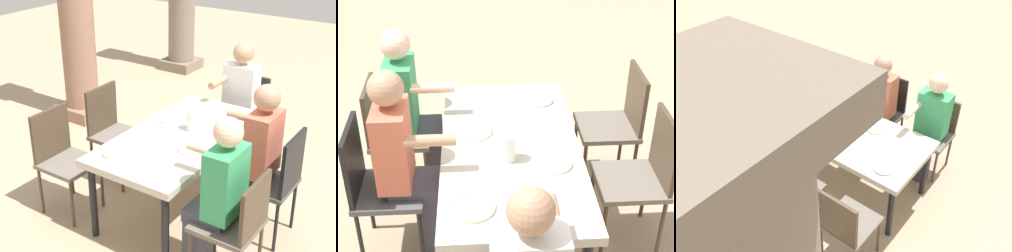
{
  "view_description": "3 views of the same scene",
  "coord_description": "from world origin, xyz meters",
  "views": [
    {
      "loc": [
        -3.19,
        -2.03,
        2.58
      ],
      "look_at": [
        -0.07,
        0.09,
        0.82
      ],
      "focal_mm": 52.17,
      "sensor_mm": 36.0,
      "label": 1
    },
    {
      "loc": [
        2.77,
        -0.21,
        2.61
      ],
      "look_at": [
        -0.06,
        -0.03,
        0.85
      ],
      "focal_mm": 56.62,
      "sensor_mm": 36.0,
      "label": 2
    },
    {
      "loc": [
        -1.82,
        2.46,
        3.1
      ],
      "look_at": [
        0.1,
        -0.04,
        0.74
      ],
      "focal_mm": 38.82,
      "sensor_mm": 36.0,
      "label": 3
    }
  ],
  "objects": [
    {
      "name": "dining_table",
      "position": [
        0.0,
        0.0,
        0.67
      ],
      "size": [
        1.69,
        0.87,
        0.73
      ],
      "color": "beige",
      "rests_on": "ground"
    },
    {
      "name": "spoon_2",
      "position": [
        0.35,
        0.25,
        0.73
      ],
      "size": [
        0.03,
        0.17,
        0.01
      ],
      "primitive_type": "cube",
      "rotation": [
        0.0,
        0.0,
        0.07
      ],
      "color": "silver",
      "rests_on": "dining_table"
    },
    {
      "name": "fork_1",
      "position": [
        -0.34,
        -0.24,
        0.73
      ],
      "size": [
        0.04,
        0.17,
        0.01
      ],
      "primitive_type": "cube",
      "rotation": [
        0.0,
        0.0,
        -0.12
      ],
      "color": "silver",
      "rests_on": "dining_table"
    },
    {
      "name": "chair_west_south",
      "position": [
        -0.6,
        -0.85,
        0.53
      ],
      "size": [
        0.44,
        0.44,
        0.9
      ],
      "color": "#6A6158",
      "rests_on": "ground"
    },
    {
      "name": "water_pitcher",
      "position": [
        0.13,
        -0.03,
        0.81
      ],
      "size": [
        0.11,
        0.11,
        0.18
      ],
      "color": "white",
      "rests_on": "dining_table"
    },
    {
      "name": "spoon_0",
      "position": [
        -0.44,
        0.24,
        0.73
      ],
      "size": [
        0.03,
        0.17,
        0.01
      ],
      "primitive_type": "cube",
      "rotation": [
        0.0,
        0.0,
        0.09
      ],
      "color": "silver",
      "rests_on": "dining_table"
    },
    {
      "name": "diner_guest_third",
      "position": [
        -0.6,
        -0.68,
        0.7
      ],
      "size": [
        0.35,
        0.49,
        1.3
      ],
      "color": "#3F3F4C",
      "rests_on": "ground"
    },
    {
      "name": "fork_3",
      "position": [
        0.43,
        -0.25,
        0.73
      ],
      "size": [
        0.02,
        0.17,
        0.01
      ],
      "primitive_type": "cube",
      "rotation": [
        0.0,
        0.0,
        -0.01
      ],
      "color": "silver",
      "rests_on": "dining_table"
    },
    {
      "name": "plate_2",
      "position": [
        0.2,
        0.25,
        0.74
      ],
      "size": [
        0.22,
        0.22,
        0.02
      ],
      "color": "white",
      "rests_on": "dining_table"
    },
    {
      "name": "plate_1",
      "position": [
        -0.19,
        -0.24,
        0.74
      ],
      "size": [
        0.26,
        0.26,
        0.02
      ],
      "color": "white",
      "rests_on": "dining_table"
    },
    {
      "name": "diner_man_white",
      "position": [
        0.07,
        -0.66,
        0.71
      ],
      "size": [
        0.35,
        0.5,
        1.32
      ],
      "color": "#3F3F4C",
      "rests_on": "ground"
    },
    {
      "name": "ground_plane",
      "position": [
        0.0,
        0.0,
        0.0
      ],
      "size": [
        16.0,
        16.0,
        0.0
      ],
      "primitive_type": "plane",
      "color": "tan"
    },
    {
      "name": "spoon_1",
      "position": [
        -0.04,
        -0.24,
        0.73
      ],
      "size": [
        0.02,
        0.17,
        0.01
      ],
      "primitive_type": "cube",
      "rotation": [
        0.0,
        0.0,
        -0.01
      ],
      "color": "silver",
      "rests_on": "dining_table"
    },
    {
      "name": "plate_3",
      "position": [
        0.58,
        -0.25,
        0.74
      ],
      "size": [
        0.25,
        0.25,
        0.02
      ],
      "color": "white",
      "rests_on": "dining_table"
    },
    {
      "name": "chair_mid_south",
      "position": [
        0.07,
        -0.86,
        0.55
      ],
      "size": [
        0.44,
        0.44,
        0.95
      ],
      "color": "#4F4F50",
      "rests_on": "ground"
    },
    {
      "name": "spoon_3",
      "position": [
        0.73,
        -0.25,
        0.73
      ],
      "size": [
        0.03,
        0.17,
        0.01
      ],
      "primitive_type": "cube",
      "rotation": [
        0.0,
        0.0,
        -0.08
      ],
      "color": "silver",
      "rests_on": "dining_table"
    },
    {
      "name": "fork_0",
      "position": [
        -0.74,
        0.24,
        0.73
      ],
      "size": [
        0.02,
        0.17,
        0.01
      ],
      "primitive_type": "cube",
      "rotation": [
        0.0,
        0.0,
        0.05
      ],
      "color": "silver",
      "rests_on": "dining_table"
    },
    {
      "name": "plate_0",
      "position": [
        -0.59,
        0.24,
        0.74
      ],
      "size": [
        0.22,
        0.22,
        0.02
      ],
      "color": "white",
      "rests_on": "dining_table"
    },
    {
      "name": "chair_mid_north",
      "position": [
        0.07,
        0.86,
        0.55
      ],
      "size": [
        0.44,
        0.44,
        0.94
      ],
      "color": "#6A6158",
      "rests_on": "ground"
    },
    {
      "name": "chair_west_north",
      "position": [
        -0.6,
        0.86,
        0.55
      ],
      "size": [
        0.44,
        0.44,
        0.94
      ],
      "color": "#6A6158",
      "rests_on": "ground"
    },
    {
      "name": "fork_2",
      "position": [
        0.05,
        0.25,
        0.73
      ],
      "size": [
        0.02,
        0.17,
        0.01
      ],
      "primitive_type": "cube",
      "rotation": [
        0.0,
        0.0,
        0.02
      ],
      "color": "silver",
      "rests_on": "dining_table"
    }
  ]
}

